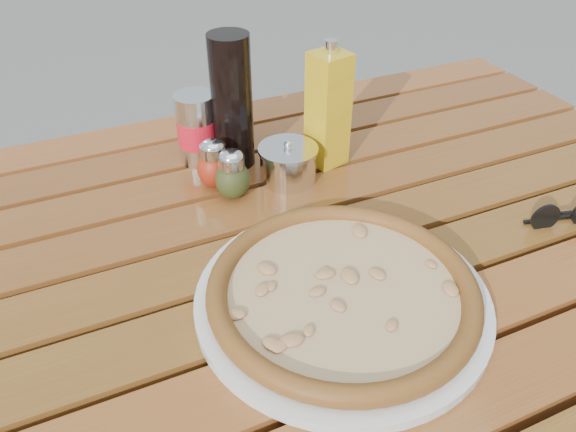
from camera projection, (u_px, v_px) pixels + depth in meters
name	position (u px, v px, depth m)	size (l,w,h in m)	color
table	(294.00, 280.00, 0.83)	(1.40, 0.90, 0.75)	#39230D
plate	(342.00, 299.00, 0.69)	(0.36, 0.36, 0.01)	silver
pizza	(343.00, 290.00, 0.68)	(0.44, 0.44, 0.03)	beige
pepper_shaker	(214.00, 164.00, 0.88)	(0.06, 0.06, 0.08)	#A32912
oregano_shaker	(232.00, 175.00, 0.86)	(0.06, 0.06, 0.08)	#3A4019
dark_bottle	(232.00, 102.00, 0.89)	(0.07, 0.07, 0.22)	black
soda_can	(197.00, 129.00, 0.93)	(0.07, 0.07, 0.12)	silver
olive_oil_cruet	(328.00, 109.00, 0.91)	(0.07, 0.07, 0.21)	gold
parmesan_tin	(288.00, 163.00, 0.90)	(0.11, 0.11, 0.07)	silver
sunglasses	(564.00, 215.00, 0.81)	(0.11, 0.04, 0.04)	black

